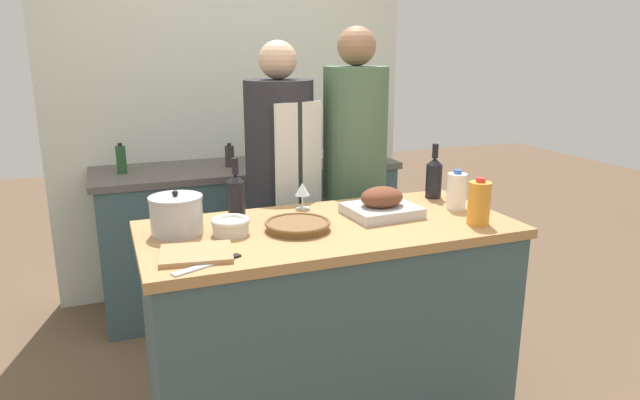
{
  "coord_description": "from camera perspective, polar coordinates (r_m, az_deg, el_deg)",
  "views": [
    {
      "loc": [
        -0.84,
        -2.08,
        1.64
      ],
      "look_at": [
        0.0,
        0.11,
        1.01
      ],
      "focal_mm": 32.0,
      "sensor_mm": 36.0,
      "label": 1
    }
  ],
  "objects": [
    {
      "name": "kitchen_island",
      "position": [
        2.54,
        0.89,
        -12.51
      ],
      "size": [
        1.54,
        0.71,
        0.93
      ],
      "color": "#3D565B",
      "rests_on": "ground_plane"
    },
    {
      "name": "cutting_board",
      "position": [
        2.06,
        -12.27,
        -5.27
      ],
      "size": [
        0.28,
        0.24,
        0.02
      ],
      "color": "#AD7F51",
      "rests_on": "kitchen_island"
    },
    {
      "name": "person_cook_guest",
      "position": [
        3.13,
        3.48,
        2.67
      ],
      "size": [
        0.35,
        0.35,
        1.74
      ],
      "rotation": [
        0.0,
        0.0,
        -0.22
      ],
      "color": "beige",
      "rests_on": "ground_plane"
    },
    {
      "name": "person_cook_aproned",
      "position": [
        3.03,
        -3.96,
        1.42
      ],
      "size": [
        0.37,
        0.39,
        1.67
      ],
      "rotation": [
        0.0,
        0.0,
        0.3
      ],
      "color": "beige",
      "rests_on": "ground_plane"
    },
    {
      "name": "condiment_bottle_tall",
      "position": [
        3.58,
        -9.03,
        4.36
      ],
      "size": [
        0.06,
        0.06,
        0.15
      ],
      "color": "#332D28",
      "rests_on": "back_counter"
    },
    {
      "name": "wicker_basket",
      "position": [
        2.29,
        -2.25,
        -2.52
      ],
      "size": [
        0.27,
        0.27,
        0.04
      ],
      "color": "brown",
      "rests_on": "kitchen_island"
    },
    {
      "name": "milk_jug",
      "position": [
        2.64,
        13.49,
        0.88
      ],
      "size": [
        0.09,
        0.09,
        0.18
      ],
      "color": "white",
      "rests_on": "kitchen_island"
    },
    {
      "name": "knife_chef",
      "position": [
        1.97,
        -10.94,
        -6.3
      ],
      "size": [
        0.25,
        0.13,
        0.01
      ],
      "color": "#B7B7BC",
      "rests_on": "kitchen_island"
    },
    {
      "name": "wine_glass_left",
      "position": [
        2.58,
        -1.77,
        1.01
      ],
      "size": [
        0.07,
        0.07,
        0.12
      ],
      "color": "silver",
      "rests_on": "kitchen_island"
    },
    {
      "name": "back_wall",
      "position": [
        3.92,
        -8.69,
        9.58
      ],
      "size": [
        2.39,
        0.1,
        2.55
      ],
      "color": "silver",
      "rests_on": "ground_plane"
    },
    {
      "name": "mixing_bowl",
      "position": [
        2.25,
        -8.93,
        -2.52
      ],
      "size": [
        0.15,
        0.15,
        0.07
      ],
      "color": "beige",
      "rests_on": "kitchen_island"
    },
    {
      "name": "wine_bottle_dark",
      "position": [
        2.81,
        11.33,
        2.3
      ],
      "size": [
        0.08,
        0.08,
        0.26
      ],
      "color": "black",
      "rests_on": "kitchen_island"
    },
    {
      "name": "juice_jug",
      "position": [
        2.43,
        15.62,
        -0.29
      ],
      "size": [
        0.09,
        0.09,
        0.2
      ],
      "color": "orange",
      "rests_on": "kitchen_island"
    },
    {
      "name": "wine_bottle_green",
      "position": [
        2.43,
        -8.38,
        0.45
      ],
      "size": [
        0.07,
        0.07,
        0.27
      ],
      "color": "black",
      "rests_on": "kitchen_island"
    },
    {
      "name": "stock_pot",
      "position": [
        2.3,
        -14.16,
        -1.44
      ],
      "size": [
        0.21,
        0.21,
        0.18
      ],
      "color": "#B7B7BC",
      "rests_on": "kitchen_island"
    },
    {
      "name": "stand_mixer",
      "position": [
        3.86,
        0.58,
        6.29
      ],
      "size": [
        0.18,
        0.14,
        0.31
      ],
      "color": "silver",
      "rests_on": "back_counter"
    },
    {
      "name": "back_counter",
      "position": [
        3.75,
        -7.02,
        -3.34
      ],
      "size": [
        1.89,
        0.6,
        0.92
      ],
      "color": "#3D565B",
      "rests_on": "ground_plane"
    },
    {
      "name": "condiment_bottle_short",
      "position": [
        3.53,
        -19.26,
        3.84
      ],
      "size": [
        0.06,
        0.06,
        0.18
      ],
      "color": "#234C28",
      "rests_on": "back_counter"
    },
    {
      "name": "roasting_pan",
      "position": [
        2.49,
        6.18,
        -0.47
      ],
      "size": [
        0.31,
        0.27,
        0.13
      ],
      "color": "#BCBCC1",
      "rests_on": "kitchen_island"
    }
  ]
}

